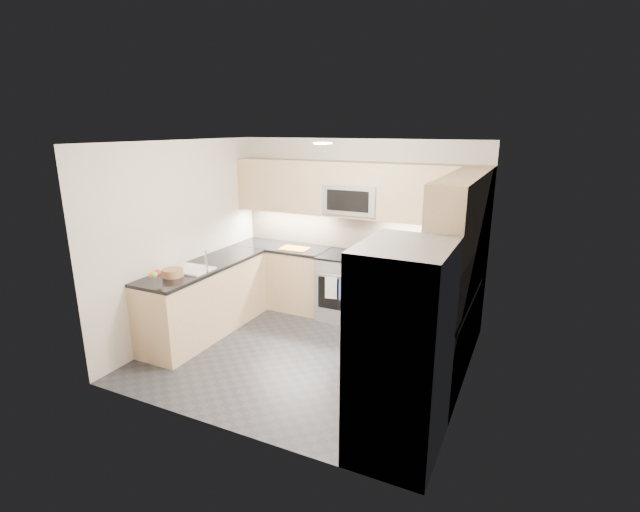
{
  "coord_description": "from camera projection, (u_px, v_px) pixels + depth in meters",
  "views": [
    {
      "loc": [
        2.33,
        -4.5,
        2.66
      ],
      "look_at": [
        0.0,
        0.35,
        1.15
      ],
      "focal_mm": 26.0,
      "sensor_mm": 36.0,
      "label": 1
    }
  ],
  "objects": [
    {
      "name": "fruit_basket",
      "position": [
        173.0,
        273.0,
        5.49
      ],
      "size": [
        0.26,
        0.26,
        0.09
      ],
      "primitive_type": "cylinder",
      "rotation": [
        0.0,
        0.0,
        0.03
      ],
      "color": "#A5754D",
      "rests_on": "countertop_peninsula"
    },
    {
      "name": "upper_cab_back",
      "position": [
        354.0,
        190.0,
        6.34
      ],
      "size": [
        3.6,
        0.35,
        0.75
      ],
      "primitive_type": "cube",
      "color": "tan",
      "rests_on": "wall_back"
    },
    {
      "name": "cutting_board",
      "position": [
        294.0,
        249.0,
        6.73
      ],
      "size": [
        0.41,
        0.3,
        0.01
      ],
      "primitive_type": "cube",
      "rotation": [
        0.0,
        0.0,
        0.05
      ],
      "color": "#C76E12",
      "rests_on": "countertop_back_left"
    },
    {
      "name": "faucet",
      "position": [
        206.0,
        262.0,
        5.6
      ],
      "size": [
        0.03,
        0.03,
        0.28
      ],
      "primitive_type": "cylinder",
      "color": "silver",
      "rests_on": "countertop_peninsula"
    },
    {
      "name": "countertop_back_right",
      "position": [
        427.0,
        265.0,
        6.02
      ],
      "size": [
        1.42,
        0.63,
        0.04
      ],
      "primitive_type": "cube",
      "color": "black",
      "rests_on": "base_cab_back_right"
    },
    {
      "name": "wall_right",
      "position": [
        471.0,
        276.0,
        4.51
      ],
      "size": [
        0.02,
        3.2,
        2.5
      ],
      "primitive_type": "cube",
      "color": "beige",
      "rests_on": "floor"
    },
    {
      "name": "backsplash_back",
      "position": [
        357.0,
        232.0,
        6.66
      ],
      "size": [
        3.6,
        0.01,
        0.51
      ],
      "primitive_type": "cube",
      "color": "tan",
      "rests_on": "wall_back"
    },
    {
      "name": "countertop_back_left",
      "position": [
        282.0,
        247.0,
        6.93
      ],
      "size": [
        1.42,
        0.63,
        0.04
      ],
      "primitive_type": "cube",
      "color": "black",
      "rests_on": "base_cab_back_left"
    },
    {
      "name": "floor",
      "position": [
        308.0,
        354.0,
        5.6
      ],
      "size": [
        3.6,
        3.2,
        0.0
      ],
      "primitive_type": "cube",
      "color": "#26262C",
      "rests_on": "ground"
    },
    {
      "name": "fridge_handle_left",
      "position": [
        351.0,
        346.0,
        3.74
      ],
      "size": [
        0.02,
        0.02,
        1.2
      ],
      "primitive_type": "cylinder",
      "color": "#B2B5BA",
      "rests_on": "refrigerator"
    },
    {
      "name": "countertop_peninsula",
      "position": [
        204.0,
        266.0,
        5.97
      ],
      "size": [
        0.63,
        2.0,
        0.04
      ],
      "primitive_type": "cube",
      "color": "black",
      "rests_on": "base_cab_peninsula"
    },
    {
      "name": "microwave_door",
      "position": [
        347.0,
        201.0,
        6.17
      ],
      "size": [
        0.6,
        0.01,
        0.28
      ],
      "primitive_type": "cube",
      "color": "black",
      "rests_on": "microwave"
    },
    {
      "name": "sink_basin",
      "position": [
        191.0,
        275.0,
        5.77
      ],
      "size": [
        0.52,
        0.38,
        0.16
      ],
      "primitive_type": "cube",
      "color": "white",
      "rests_on": "base_cab_peninsula"
    },
    {
      "name": "base_cab_peninsula",
      "position": [
        206.0,
        300.0,
        6.1
      ],
      "size": [
        0.6,
        2.0,
        0.9
      ],
      "primitive_type": "cube",
      "color": "tan",
      "rests_on": "floor"
    },
    {
      "name": "backsplash_right",
      "position": [
        476.0,
        269.0,
        4.92
      ],
      "size": [
        0.01,
        2.3,
        0.51
      ],
      "primitive_type": "cube",
      "color": "tan",
      "rests_on": "wall_right"
    },
    {
      "name": "fridge_handle_right",
      "position": [
        366.0,
        329.0,
        4.05
      ],
      "size": [
        0.02,
        0.02,
        1.2
      ],
      "primitive_type": "cylinder",
      "color": "#B2B5BA",
      "rests_on": "refrigerator"
    },
    {
      "name": "utensil_bowl",
      "position": [
        441.0,
        259.0,
        5.93
      ],
      "size": [
        0.32,
        0.32,
        0.17
      ],
      "primitive_type": "cylinder",
      "rotation": [
        0.0,
        0.0,
        0.04
      ],
      "color": "#51A647",
      "rests_on": "countertop_back_right"
    },
    {
      "name": "range_cooktop",
      "position": [
        349.0,
        256.0,
        6.46
      ],
      "size": [
        0.76,
        0.65,
        0.03
      ],
      "primitive_type": "cube",
      "color": "black",
      "rests_on": "gas_range"
    },
    {
      "name": "dish_towel_blue",
      "position": [
        345.0,
        290.0,
        6.19
      ],
      "size": [
        0.15,
        0.06,
        0.3
      ],
      "primitive_type": "cube",
      "rotation": [
        0.0,
        0.0,
        0.28
      ],
      "color": "#304A86",
      "rests_on": "oven_handle"
    },
    {
      "name": "upper_cab_right",
      "position": [
        462.0,
        212.0,
        4.67
      ],
      "size": [
        0.35,
        1.95,
        0.75
      ],
      "primitive_type": "cube",
      "color": "tan",
      "rests_on": "wall_right"
    },
    {
      "name": "fruit_apple",
      "position": [
        158.0,
        273.0,
        5.25
      ],
      "size": [
        0.08,
        0.08,
        0.08
      ],
      "primitive_type": "sphere",
      "color": "red",
      "rests_on": "fruit_basket"
    },
    {
      "name": "base_cab_back_left",
      "position": [
        283.0,
        277.0,
        7.06
      ],
      "size": [
        1.42,
        0.6,
        0.9
      ],
      "primitive_type": "cube",
      "color": "tan",
      "rests_on": "floor"
    },
    {
      "name": "wall_back",
      "position": [
        358.0,
        228.0,
        6.65
      ],
      "size": [
        3.6,
        0.02,
        2.5
      ],
      "primitive_type": "cube",
      "color": "beige",
      "rests_on": "floor"
    },
    {
      "name": "wall_left",
      "position": [
        183.0,
        239.0,
        6.01
      ],
      "size": [
        0.02,
        3.2,
        2.5
      ],
      "primitive_type": "cube",
      "color": "beige",
      "rests_on": "floor"
    },
    {
      "name": "countertop_right",
      "position": [
        441.0,
        298.0,
        4.85
      ],
      "size": [
        0.63,
        1.7,
        0.04
      ],
      "primitive_type": "cube",
      "color": "black",
      "rests_on": "base_cab_right"
    },
    {
      "name": "wall_front",
      "position": [
        219.0,
        301.0,
        3.87
      ],
      "size": [
        3.6,
        0.02,
        2.5
      ],
      "primitive_type": "cube",
      "color": "beige",
      "rests_on": "floor"
    },
    {
      "name": "ceiling",
      "position": [
        306.0,
        142.0,
        4.92
      ],
      "size": [
        3.6,
        3.2,
        0.02
      ],
      "primitive_type": "cube",
      "color": "beige",
      "rests_on": "wall_back"
    },
    {
      "name": "oven_handle",
      "position": [
        339.0,
        276.0,
        6.2
      ],
      "size": [
        0.6,
        0.02,
        0.02
      ],
      "primitive_type": "cylinder",
      "rotation": [
        0.0,
        1.57,
        0.0
      ],
      "color": "#B2B5BA",
      "rests_on": "gas_range"
    },
    {
      "name": "gas_range",
      "position": [
        348.0,
        287.0,
        6.58
      ],
      "size": [
        0.76,
        0.65,
        0.91
      ],
      "primitive_type": "cube",
      "color": "#A4A7AC",
      "rests_on": "floor"
    },
    {
      "name": "dish_towel_check",
      "position": [
        331.0,
        288.0,
        6.28
      ],
      "size": [
        0.16,
        0.04,
        0.31
      ],
      "primitive_type": "cube",
      "rotation": [
        0.0,
        0.0,
        0.16
      ],
      "color": "white",
      "rests_on": "oven_handle"
    },
    {
      "name": "base_cab_back_right",
      "position": [
        425.0,
        299.0,
        6.15
      ],
      "size": [
        1.42,
        0.6,
        0.9
      ],
      "primitive_type": "cube",
      "color": "tan",
      "rests_on": "floor"
    },
    {
      "name": "fruit_orange",
      "position": [
        152.0,
        275.0,
        5.2
      ],
      "size": [
        0.07,
        0.07,
        0.07
      ],
      "primitive_type": "sphere",
      "color": "orange",
      "rests_on": "fruit_basket"
    },
    {
      "name": "fruit_pear",
      "position": [
        154.0,
        275.0,
        5.19
      ],
      "size": [
        0.07,
        0.07,
        0.07
      ],
      "primitive_type": "sphere",
      "color": "#5EA145",
      "rests_on": "fruit_basket"
    },
    {
      "name": "refrigerator",
      "position": [
        401.0,
        352.0,
        3.75
      ],
      "size": [
        0.7,
        0.9,
        1.8
      ],
      "primitive_type": "cube",
      "color": "#A0A2A8",
      "rests_on": "floor"
    },
    {
      "name": "base_cab_right",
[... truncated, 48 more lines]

